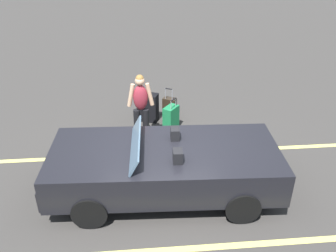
% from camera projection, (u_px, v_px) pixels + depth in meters
% --- Properties ---
extents(ground_plane, '(80.00, 80.00, 0.00)m').
position_uv_depth(ground_plane, '(165.00, 191.00, 6.77)').
color(ground_plane, '#383533').
extents(lot_line_near, '(18.00, 0.12, 0.01)m').
position_uv_depth(lot_line_near, '(160.00, 154.00, 7.88)').
color(lot_line_near, '#EAE066').
rests_on(lot_line_near, ground_plane).
extents(lot_line_mid, '(18.00, 0.12, 0.01)m').
position_uv_depth(lot_line_mid, '(172.00, 250.00, 5.54)').
color(lot_line_mid, '#EAE066').
rests_on(lot_line_mid, ground_plane).
extents(convertible_car, '(4.21, 1.97, 1.24)m').
position_uv_depth(convertible_car, '(153.00, 166.00, 6.47)').
color(convertible_car, black).
rests_on(convertible_car, ground_plane).
extents(suitcase_large_black, '(0.55, 0.44, 0.74)m').
position_uv_depth(suitcase_large_black, '(148.00, 107.00, 9.08)').
color(suitcase_large_black, black).
rests_on(suitcase_large_black, ground_plane).
extents(suitcase_medium_bright, '(0.43, 0.46, 0.84)m').
position_uv_depth(suitcase_medium_bright, '(171.00, 118.00, 8.69)').
color(suitcase_medium_bright, '#19723F').
rests_on(suitcase_medium_bright, ground_plane).
extents(suitcase_small_carryon, '(0.39, 0.33, 0.80)m').
position_uv_depth(suitcase_small_carryon, '(170.00, 107.00, 9.36)').
color(suitcase_small_carryon, '#2D2319').
rests_on(suitcase_small_carryon, ground_plane).
extents(traveler_person, '(0.60, 0.23, 1.65)m').
position_uv_depth(traveler_person, '(141.00, 105.00, 7.90)').
color(traveler_person, black).
rests_on(traveler_person, ground_plane).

